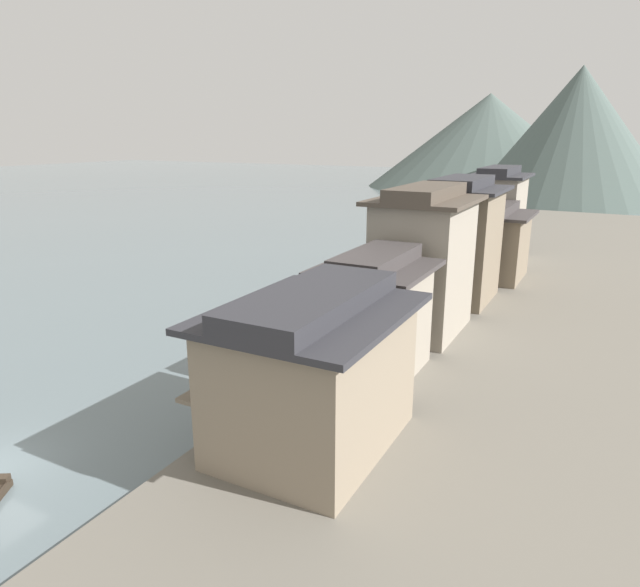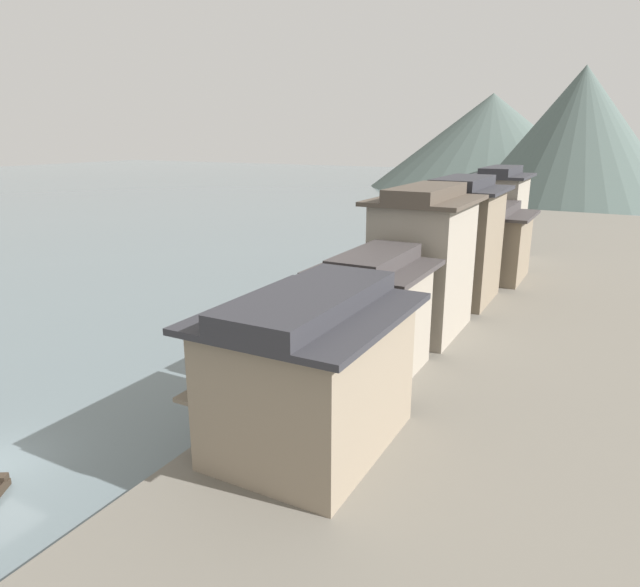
% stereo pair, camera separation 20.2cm
% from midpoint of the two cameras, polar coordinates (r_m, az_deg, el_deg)
% --- Properties ---
extents(riverbank_right, '(18.00, 110.00, 0.59)m').
position_cam_midpoint_polar(riverbank_right, '(42.32, 20.97, -1.45)').
color(riverbank_right, '#6B665B').
rests_on(riverbank_right, ground).
extents(boat_moored_nearest, '(1.48, 4.34, 0.41)m').
position_cam_midpoint_polar(boat_moored_nearest, '(27.54, -8.57, -10.15)').
color(boat_moored_nearest, '#33281E').
rests_on(boat_moored_nearest, ground).
extents(boat_moored_second, '(4.53, 2.28, 0.66)m').
position_cam_midpoint_polar(boat_moored_second, '(40.48, 3.20, -1.26)').
color(boat_moored_second, brown).
rests_on(boat_moored_second, ground).
extents(boat_moored_third, '(1.86, 4.43, 0.72)m').
position_cam_midpoint_polar(boat_moored_third, '(47.96, 8.38, 1.36)').
color(boat_moored_third, '#423328').
rests_on(boat_moored_third, ground).
extents(boat_moored_far, '(1.37, 4.41, 0.70)m').
position_cam_midpoint_polar(boat_moored_far, '(35.74, 2.34, -3.57)').
color(boat_moored_far, brown).
rests_on(boat_moored_far, ground).
extents(house_waterfront_nearest, '(6.71, 8.28, 6.14)m').
position_cam_midpoint_polar(house_waterfront_nearest, '(21.20, -1.04, -7.92)').
color(house_waterfront_nearest, gray).
rests_on(house_waterfront_nearest, riverbank_right).
extents(house_waterfront_second, '(5.45, 6.06, 6.14)m').
position_cam_midpoint_polar(house_waterfront_second, '(27.87, 5.40, -2.02)').
color(house_waterfront_second, gray).
rests_on(house_waterfront_second, riverbank_right).
extents(house_waterfront_tall, '(5.78, 7.40, 8.74)m').
position_cam_midpoint_polar(house_waterfront_tall, '(33.81, 10.28, 3.25)').
color(house_waterfront_tall, gray).
rests_on(house_waterfront_tall, riverbank_right).
extents(house_waterfront_narrow, '(6.04, 7.11, 8.74)m').
position_cam_midpoint_polar(house_waterfront_narrow, '(41.16, 13.84, 5.29)').
color(house_waterfront_narrow, '#7F705B').
rests_on(house_waterfront_narrow, riverbank_right).
extents(house_waterfront_far, '(7.04, 7.11, 6.14)m').
position_cam_midpoint_polar(house_waterfront_far, '(48.67, 16.60, 5.11)').
color(house_waterfront_far, '#7F705B').
rests_on(house_waterfront_far, riverbank_right).
extents(house_waterfront_end, '(5.47, 7.65, 8.74)m').
position_cam_midpoint_polar(house_waterfront_end, '(55.54, 17.43, 7.67)').
color(house_waterfront_end, gray).
rests_on(house_waterfront_end, riverbank_right).
extents(mooring_post_dock_near, '(0.20, 0.20, 0.93)m').
position_cam_midpoint_polar(mooring_post_dock_near, '(22.39, -12.29, -14.17)').
color(mooring_post_dock_near, '#473828').
rests_on(mooring_post_dock_near, riverbank_right).
extents(mooring_post_dock_mid, '(0.20, 0.20, 0.90)m').
position_cam_midpoint_polar(mooring_post_dock_mid, '(28.39, -1.62, -7.13)').
color(mooring_post_dock_mid, '#473828').
rests_on(mooring_post_dock_mid, riverbank_right).
extents(mooring_post_dock_far, '(0.20, 0.20, 0.78)m').
position_cam_midpoint_polar(mooring_post_dock_far, '(36.40, 5.72, -2.04)').
color(mooring_post_dock_far, '#473828').
rests_on(mooring_post_dock_far, riverbank_right).
extents(hill_far_west, '(55.22, 55.22, 18.90)m').
position_cam_midpoint_polar(hill_far_west, '(152.79, 16.53, 14.25)').
color(hill_far_west, '#4C5B56').
rests_on(hill_far_west, ground).
extents(hill_far_centre, '(55.99, 55.99, 21.54)m').
position_cam_midpoint_polar(hill_far_centre, '(143.58, 16.67, 14.70)').
color(hill_far_centre, '#4C5B56').
rests_on(hill_far_centre, ground).
extents(hill_far_east, '(36.77, 36.77, 24.18)m').
position_cam_midpoint_polar(hill_far_east, '(116.46, 24.59, 14.48)').
color(hill_far_east, '#4C5B56').
rests_on(hill_far_east, ground).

